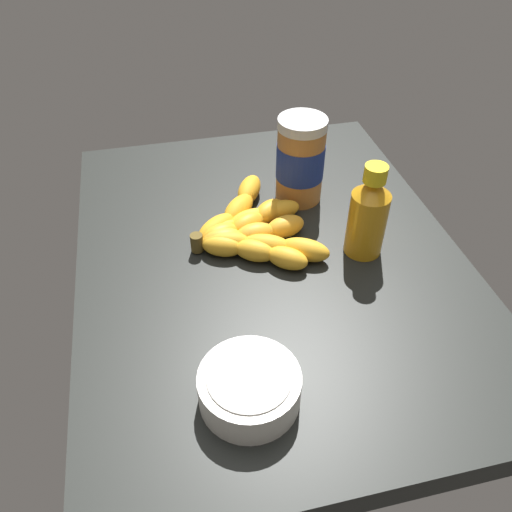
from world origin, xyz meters
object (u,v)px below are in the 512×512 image
object	(u,v)px
banana_bunch	(250,229)
honey_bottle	(368,215)
small_bowl	(249,387)
peanut_butter_jar	(300,160)

from	to	relation	value
banana_bunch	honey_bottle	distance (cm)	18.89
banana_bunch	honey_bottle	xyz separation A→B (cm)	(6.92, 16.79, 5.19)
banana_bunch	small_bowl	world-z (taller)	small_bowl
banana_bunch	honey_bottle	bearing A→B (deg)	67.60
banana_bunch	peanut_butter_jar	size ratio (longest dim) A/B	1.74
peanut_butter_jar	honey_bottle	size ratio (longest dim) A/B	0.99
banana_bunch	peanut_butter_jar	distance (cm)	15.53
peanut_butter_jar	small_bowl	xyz separation A→B (cm)	(39.02, -17.49, -5.26)
banana_bunch	small_bowl	size ratio (longest dim) A/B	2.19
small_bowl	honey_bottle	bearing A→B (deg)	134.17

